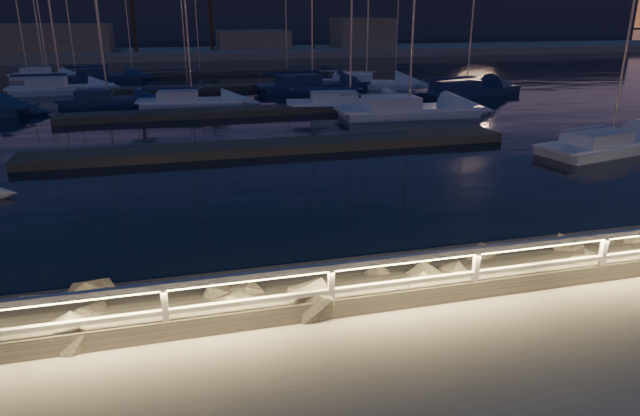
# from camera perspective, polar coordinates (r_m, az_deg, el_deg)

# --- Properties ---
(ground) EXTENTS (400.00, 400.00, 0.00)m
(ground) POSITION_cam_1_polar(r_m,az_deg,el_deg) (11.64, 10.74, -9.18)
(ground) COLOR #A7A296
(ground) RESTS_ON ground
(harbor_water) EXTENTS (400.00, 440.00, 0.60)m
(harbor_water) POSITION_cam_1_polar(r_m,az_deg,el_deg) (41.16, -8.41, 9.93)
(harbor_water) COLOR black
(harbor_water) RESTS_ON ground
(guard_rail) EXTENTS (44.11, 0.12, 1.06)m
(guard_rail) POSITION_cam_1_polar(r_m,az_deg,el_deg) (11.27, 10.66, -5.77)
(guard_rail) COLOR white
(guard_rail) RESTS_ON ground
(riprap) EXTENTS (27.27, 3.00, 1.42)m
(riprap) POSITION_cam_1_polar(r_m,az_deg,el_deg) (14.85, 20.65, -4.84)
(riprap) COLOR slate
(riprap) RESTS_ON ground
(floating_docks) EXTENTS (22.00, 36.00, 0.40)m
(floating_docks) POSITION_cam_1_polar(r_m,az_deg,el_deg) (42.33, -8.66, 10.94)
(floating_docks) COLOR #5D574D
(floating_docks) RESTS_ON ground
(far_shore) EXTENTS (160.00, 14.00, 5.20)m
(far_shore) POSITION_cam_1_polar(r_m,az_deg,el_deg) (83.50, -12.26, 15.14)
(far_shore) COLOR #A7A296
(far_shore) RESTS_ON ground
(distant_hills) EXTENTS (230.00, 37.50, 18.00)m
(distant_hills) POSITION_cam_1_polar(r_m,az_deg,el_deg) (143.92, -23.06, 17.38)
(distant_hills) COLOR #374156
(distant_hills) RESTS_ON ground
(sailboat_c) EXTENTS (8.46, 3.79, 13.88)m
(sailboat_c) POSITION_cam_1_polar(r_m,az_deg,el_deg) (37.56, 2.67, 10.47)
(sailboat_c) COLOR white
(sailboat_c) RESTS_ON ground
(sailboat_d) EXTENTS (7.88, 3.82, 12.85)m
(sailboat_d) POSITION_cam_1_polar(r_m,az_deg,el_deg) (29.05, 26.78, 5.82)
(sailboat_d) COLOR white
(sailboat_d) RESTS_ON ground
(sailboat_e) EXTENTS (6.56, 2.12, 11.13)m
(sailboat_e) POSITION_cam_1_polar(r_m,az_deg,el_deg) (41.65, -20.68, 10.12)
(sailboat_e) COLOR navy
(sailboat_e) RESTS_ON ground
(sailboat_g) EXTENTS (8.88, 3.03, 14.87)m
(sailboat_g) POSITION_cam_1_polar(r_m,az_deg,el_deg) (35.18, 8.50, 9.73)
(sailboat_g) COLOR white
(sailboat_g) RESTS_ON ground
(sailboat_h) EXTENTS (9.45, 4.98, 15.40)m
(sailboat_h) POSITION_cam_1_polar(r_m,az_deg,el_deg) (45.00, 14.20, 11.37)
(sailboat_h) COLOR navy
(sailboat_h) RESTS_ON ground
(sailboat_i) EXTENTS (7.67, 2.37, 13.07)m
(sailboat_i) POSITION_cam_1_polar(r_m,az_deg,el_deg) (49.07, -24.69, 10.86)
(sailboat_i) COLOR white
(sailboat_i) RESTS_ON ground
(sailboat_j) EXTENTS (7.29, 2.95, 12.09)m
(sailboat_j) POSITION_cam_1_polar(r_m,az_deg,el_deg) (39.34, -12.95, 10.38)
(sailboat_j) COLOR white
(sailboat_j) RESTS_ON ground
(sailboat_k) EXTENTS (9.32, 3.66, 15.41)m
(sailboat_k) POSITION_cam_1_polar(r_m,az_deg,el_deg) (46.61, -1.07, 12.21)
(sailboat_k) COLOR navy
(sailboat_k) RESTS_ON ground
(sailboat_l) EXTENTS (8.95, 5.69, 14.75)m
(sailboat_l) POSITION_cam_1_polar(r_m,az_deg,el_deg) (48.60, 4.36, 12.40)
(sailboat_l) COLOR white
(sailboat_l) RESTS_ON ground
(sailboat_m) EXTENTS (6.55, 3.63, 10.82)m
(sailboat_m) POSITION_cam_1_polar(r_m,az_deg,el_deg) (60.34, -25.96, 11.87)
(sailboat_m) COLOR white
(sailboat_m) RESTS_ON ground
(sailboat_n) EXTENTS (7.26, 2.30, 12.29)m
(sailboat_n) POSITION_cam_1_polar(r_m,az_deg,el_deg) (57.04, -20.98, 12.21)
(sailboat_n) COLOR navy
(sailboat_n) RESTS_ON ground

